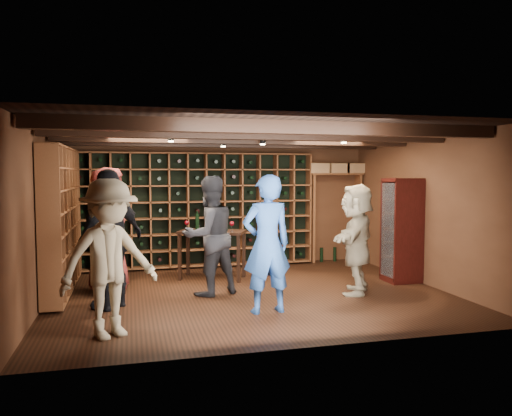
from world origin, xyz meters
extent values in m
plane|color=black|center=(0.00, 0.00, 0.00)|extent=(6.00, 6.00, 0.00)
plane|color=brown|center=(0.00, 2.50, 1.25)|extent=(6.00, 0.00, 6.00)
plane|color=brown|center=(0.00, -2.50, 1.25)|extent=(6.00, 0.00, 6.00)
plane|color=brown|center=(-3.00, 0.00, 1.25)|extent=(0.00, 5.00, 5.00)
plane|color=brown|center=(3.00, 0.00, 1.25)|extent=(0.00, 5.00, 5.00)
plane|color=black|center=(0.00, 0.00, 2.50)|extent=(6.00, 6.00, 0.00)
cube|color=black|center=(0.00, -1.60, 2.42)|extent=(5.90, 0.18, 0.16)
cube|color=black|center=(0.00, -0.50, 2.42)|extent=(5.90, 0.18, 0.16)
cube|color=black|center=(0.00, 0.60, 2.42)|extent=(5.90, 0.18, 0.16)
cube|color=black|center=(0.00, 1.70, 2.42)|extent=(5.90, 0.18, 0.16)
cylinder|color=black|center=(-1.20, 0.00, 2.39)|extent=(0.10, 0.10, 0.10)
cylinder|color=black|center=(0.30, 0.40, 2.39)|extent=(0.10, 0.10, 0.10)
cylinder|color=black|center=(1.40, -0.30, 2.39)|extent=(0.10, 0.10, 0.10)
cylinder|color=black|center=(-0.20, 1.20, 2.39)|extent=(0.10, 0.10, 0.10)
cube|color=brown|center=(-0.52, 2.33, 1.15)|extent=(4.65, 0.30, 2.20)
cube|color=black|center=(-0.52, 2.33, 1.15)|extent=(4.56, 0.02, 2.16)
cube|color=brown|center=(-2.83, 0.82, 1.15)|extent=(0.30, 2.65, 2.20)
cube|color=black|center=(-2.83, 0.82, 1.15)|extent=(0.29, 0.02, 2.16)
cube|color=brown|center=(2.40, 2.32, 1.85)|extent=(1.15, 0.32, 0.04)
cube|color=brown|center=(2.92, 2.32, 0.93)|extent=(0.05, 0.28, 1.85)
cube|color=brown|center=(1.88, 2.32, 0.93)|extent=(0.05, 0.28, 1.85)
cube|color=tan|center=(2.00, 2.32, 1.97)|extent=(0.40, 0.30, 0.20)
cube|color=tan|center=(2.45, 2.32, 1.97)|extent=(0.40, 0.30, 0.20)
cube|color=tan|center=(2.80, 2.32, 1.97)|extent=(0.40, 0.30, 0.20)
cube|color=#350C0A|center=(2.72, 0.20, 0.05)|extent=(0.55, 0.50, 0.10)
cube|color=#350C0A|center=(2.72, 0.20, 0.90)|extent=(0.55, 0.50, 1.70)
cube|color=white|center=(2.46, 0.20, 0.90)|extent=(0.01, 0.46, 1.60)
cube|color=#350C0A|center=(2.72, 0.20, 0.90)|extent=(0.50, 0.44, 0.02)
sphere|color=#59260C|center=(2.70, 0.20, 1.00)|extent=(0.18, 0.18, 0.18)
imported|color=navy|center=(-0.04, -1.08, 0.92)|extent=(0.71, 0.50, 1.85)
imported|color=black|center=(-0.63, 0.09, 0.91)|extent=(1.08, 0.97, 1.82)
imported|color=maroon|center=(-2.14, 0.66, 0.98)|extent=(0.72, 1.02, 1.96)
imported|color=black|center=(-2.05, -0.34, 0.96)|extent=(1.11, 1.15, 1.93)
imported|color=gray|center=(-2.04, -1.61, 0.90)|extent=(1.34, 1.15, 1.80)
imported|color=gray|center=(1.60, -0.37, 0.85)|extent=(1.26, 1.61, 1.70)
cube|color=black|center=(-0.40, 1.22, 0.83)|extent=(1.27, 0.98, 0.05)
cube|color=black|center=(-0.98, 1.21, 0.41)|extent=(0.08, 0.08, 0.82)
cube|color=black|center=(-0.02, 0.79, 0.41)|extent=(0.08, 0.08, 0.82)
cube|color=black|center=(-0.78, 1.65, 0.41)|extent=(0.08, 0.08, 0.82)
cube|color=black|center=(0.17, 1.22, 0.41)|extent=(0.08, 0.08, 0.82)
cylinder|color=black|center=(-0.64, 1.38, 1.00)|extent=(0.07, 0.07, 0.28)
cylinder|color=black|center=(-0.43, 1.28, 1.00)|extent=(0.07, 0.07, 0.28)
cylinder|color=black|center=(-0.17, 1.16, 1.00)|extent=(0.07, 0.07, 0.28)
camera|label=1|loc=(-1.80, -7.42, 1.87)|focal=35.00mm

